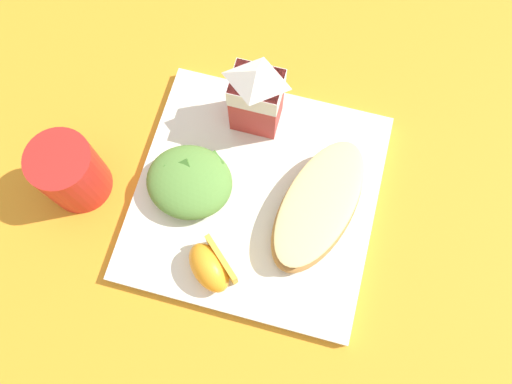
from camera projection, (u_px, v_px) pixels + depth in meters
name	position (u px, v px, depth m)	size (l,w,h in m)	color
ground	(256.00, 199.00, 0.61)	(3.00, 3.00, 0.00)	orange
white_plate	(256.00, 197.00, 0.60)	(0.28, 0.28, 0.02)	white
cheesy_pizza_bread	(319.00, 201.00, 0.57)	(0.12, 0.18, 0.04)	#B77F42
green_salad_pile	(189.00, 182.00, 0.58)	(0.10, 0.09, 0.04)	#5B8E3D
milk_carton	(256.00, 95.00, 0.57)	(0.06, 0.04, 0.11)	#B7332D
orange_wedge_front	(211.00, 267.00, 0.55)	(0.07, 0.07, 0.04)	orange
drinking_red_cup	(70.00, 172.00, 0.57)	(0.07, 0.07, 0.09)	red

